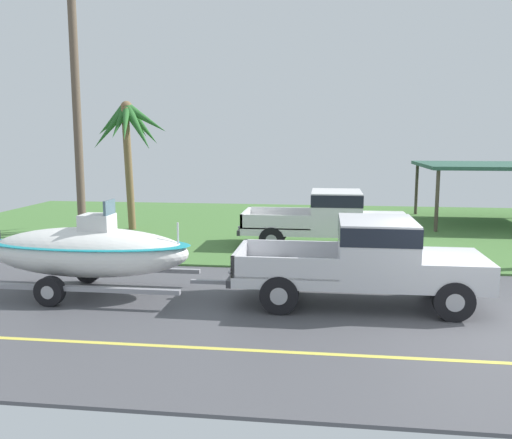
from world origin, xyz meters
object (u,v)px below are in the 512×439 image
at_px(pickup_truck_towing, 374,258).
at_px(utility_pole, 76,100).
at_px(carport_awning, 507,167).
at_px(boat_on_trailer, 88,251).
at_px(parked_pickup_background, 335,217).
at_px(palm_tree_near_left, 129,130).

height_order(pickup_truck_towing, utility_pole, utility_pole).
relative_size(pickup_truck_towing, carport_awning, 0.80).
height_order(boat_on_trailer, carport_awning, carport_awning).
relative_size(parked_pickup_background, utility_pole, 0.61).
distance_m(palm_tree_near_left, utility_pole, 4.62).
xyz_separation_m(boat_on_trailer, palm_tree_near_left, (-1.95, 8.19, 2.84)).
xyz_separation_m(palm_tree_near_left, utility_pole, (0.13, -4.55, 0.80)).
distance_m(carport_awning, utility_pole, 16.75).
xyz_separation_m(pickup_truck_towing, palm_tree_near_left, (-8.37, 8.19, 2.82)).
relative_size(parked_pickup_background, palm_tree_near_left, 1.12).
bearing_deg(pickup_truck_towing, palm_tree_near_left, 135.65).
bearing_deg(carport_awning, utility_pole, -150.87).
bearing_deg(parked_pickup_background, pickup_truck_towing, -82.99).
bearing_deg(utility_pole, boat_on_trailer, -63.42).
xyz_separation_m(boat_on_trailer, utility_pole, (-1.82, 3.64, 3.65)).
relative_size(parked_pickup_background, carport_awning, 0.81).
bearing_deg(utility_pole, pickup_truck_towing, -23.82).
height_order(pickup_truck_towing, boat_on_trailer, boat_on_trailer).
bearing_deg(palm_tree_near_left, pickup_truck_towing, -44.35).
bearing_deg(pickup_truck_towing, utility_pole, 156.18).
height_order(parked_pickup_background, utility_pole, utility_pole).
relative_size(pickup_truck_towing, utility_pole, 0.61).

